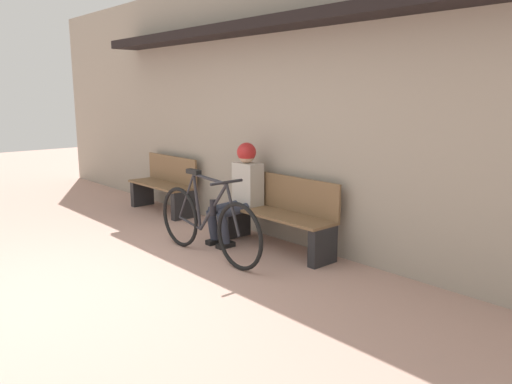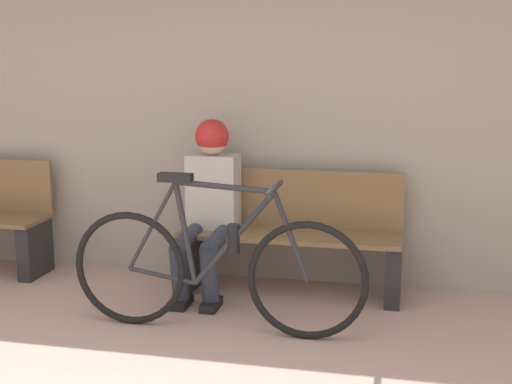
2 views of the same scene
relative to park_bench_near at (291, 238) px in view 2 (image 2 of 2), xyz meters
name	(u,v)px [view 2 (image 2 of 2)]	position (x,y,z in m)	size (l,w,h in m)	color
storefront_wall	(255,46)	(-0.32, 0.31, 1.28)	(12.00, 0.56, 3.20)	#9E9384
park_bench_near	(291,238)	(0.00, 0.00, 0.00)	(1.49, 0.42, 0.83)	brown
bicycle	(216,268)	(-0.30, -0.79, 0.01)	(1.77, 0.40, 0.94)	black
person_seated	(209,196)	(-0.54, -0.12, 0.29)	(0.34, 0.65, 1.18)	#2D3342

